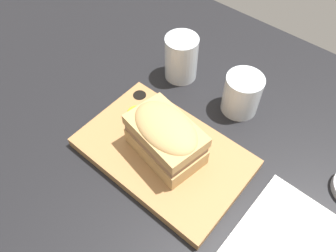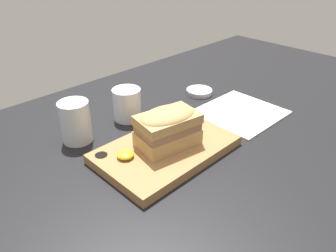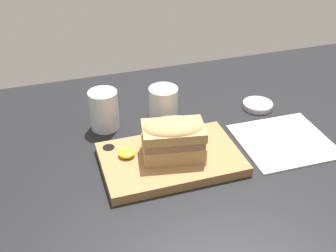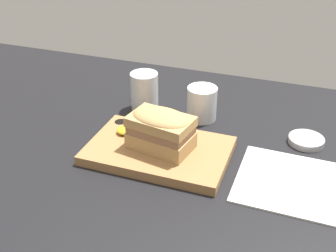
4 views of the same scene
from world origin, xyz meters
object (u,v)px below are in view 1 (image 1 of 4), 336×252
(water_glass, at_px, (181,60))
(sandwich, at_px, (166,136))
(serving_board, at_px, (163,153))
(wine_glass, at_px, (242,95))

(water_glass, bearing_deg, sandwich, -58.31)
(sandwich, distance_m, water_glass, 0.22)
(serving_board, height_order, sandwich, sandwich)
(sandwich, bearing_deg, water_glass, 121.69)
(serving_board, height_order, wine_glass, wine_glass)
(water_glass, bearing_deg, serving_board, -59.69)
(sandwich, xyz_separation_m, water_glass, (-0.12, 0.19, -0.03))
(serving_board, relative_size, wine_glass, 3.60)
(sandwich, height_order, wine_glass, sandwich)
(wine_glass, bearing_deg, water_glass, -179.45)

